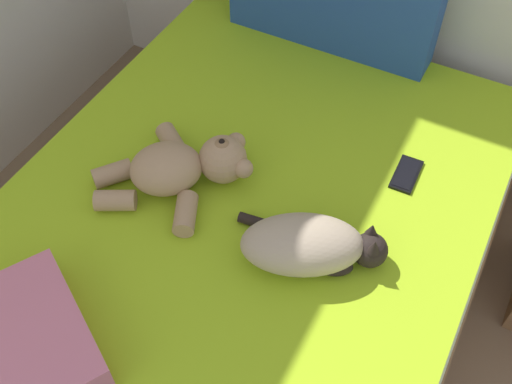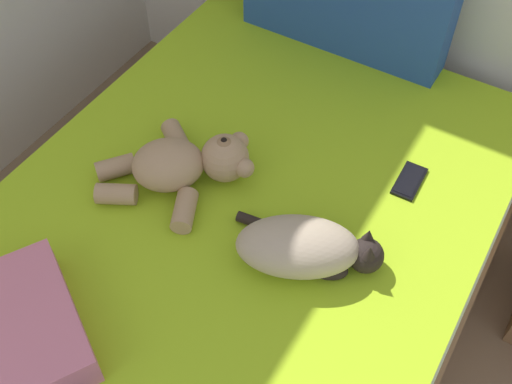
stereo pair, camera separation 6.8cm
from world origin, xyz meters
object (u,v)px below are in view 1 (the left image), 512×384
bed (240,258)px  throw_pillow (29,343)px  teddy_bear (183,167)px  cell_phone (406,174)px  cat (309,245)px

bed → throw_pillow: bearing=-110.5°
teddy_bear → cell_phone: 0.70m
cat → teddy_bear: (-0.46, 0.08, -0.00)m
bed → throw_pillow: throw_pillow is taller
teddy_bear → throw_pillow: teddy_bear is taller
throw_pillow → teddy_bear: bearing=86.8°
cell_phone → bed: bearing=-137.5°
bed → teddy_bear: teddy_bear is taller
teddy_bear → cat: bearing=-10.2°
bed → throw_pillow: size_ratio=4.93×
teddy_bear → cell_phone: bearing=30.0°
bed → throw_pillow: 0.76m
bed → cell_phone: bearing=42.5°
bed → cat: size_ratio=4.47×
bed → cell_phone: cell_phone is taller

